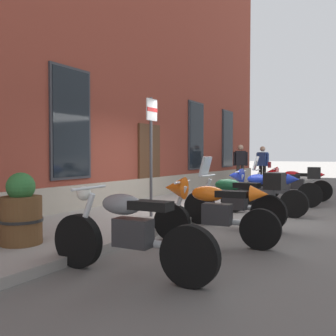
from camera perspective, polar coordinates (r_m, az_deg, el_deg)
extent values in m
plane|color=#565451|center=(8.45, 6.71, -7.44)|extent=(140.00, 140.00, 0.00)
cube|color=gray|center=(9.08, -1.33, -6.35)|extent=(28.16, 2.76, 0.13)
cube|color=brown|center=(12.94, -21.37, 19.99)|extent=(22.16, 7.05, 10.81)
cube|color=gray|center=(9.81, -8.00, -4.05)|extent=(22.16, 0.10, 0.70)
cube|color=#2D2D33|center=(8.62, -14.80, 6.70)|extent=(1.22, 0.06, 2.52)
cube|color=black|center=(8.60, -14.66, 6.71)|extent=(1.10, 0.03, 2.40)
cube|color=#472B19|center=(11.04, -2.93, 0.81)|extent=(1.10, 0.08, 2.30)
cube|color=#2D2D33|center=(13.81, 4.34, 5.00)|extent=(1.22, 0.06, 2.52)
cube|color=black|center=(13.80, 4.45, 5.01)|extent=(1.10, 0.03, 2.40)
cube|color=#2D2D33|center=(16.71, 9.17, 4.48)|extent=(1.22, 0.06, 2.52)
cube|color=black|center=(16.70, 9.26, 4.48)|extent=(1.10, 0.03, 2.40)
cylinder|color=black|center=(4.77, -13.73, -10.89)|extent=(0.16, 0.67, 0.66)
cylinder|color=black|center=(3.98, 3.37, -13.45)|extent=(0.16, 0.67, 0.66)
cylinder|color=silver|center=(4.65, -12.81, -7.79)|extent=(0.09, 0.33, 0.67)
cube|color=#28282B|center=(4.26, -5.43, -9.93)|extent=(0.25, 0.45, 0.32)
ellipsoid|color=slate|center=(4.29, -7.15, -5.58)|extent=(0.29, 0.54, 0.24)
cube|color=black|center=(4.08, -2.71, -5.80)|extent=(0.25, 0.49, 0.10)
cylinder|color=silver|center=(4.55, -12.08, -3.01)|extent=(0.62, 0.07, 0.04)
cylinder|color=silver|center=(4.24, -1.04, -11.77)|extent=(0.12, 0.45, 0.09)
sphere|color=silver|center=(4.60, -12.85, -3.83)|extent=(0.18, 0.18, 0.18)
cylinder|color=black|center=(6.05, 0.63, -8.34)|extent=(0.19, 0.61, 0.60)
cylinder|color=black|center=(5.64, 14.09, -9.16)|extent=(0.19, 0.61, 0.60)
cylinder|color=silver|center=(5.96, 1.51, -5.86)|extent=(0.11, 0.33, 0.67)
cube|color=#28282B|center=(5.76, 7.61, -7.07)|extent=(0.27, 0.46, 0.32)
ellipsoid|color=orange|center=(5.76, 6.19, -3.95)|extent=(0.32, 0.55, 0.24)
cube|color=black|center=(5.65, 9.86, -3.99)|extent=(0.27, 0.50, 0.10)
cylinder|color=silver|center=(5.89, 2.24, -2.15)|extent=(0.62, 0.11, 0.04)
cylinder|color=silver|center=(5.82, 10.80, -8.29)|extent=(0.14, 0.46, 0.09)
cone|color=orange|center=(5.95, 1.07, -3.07)|extent=(0.40, 0.38, 0.36)
cone|color=orange|center=(5.57, 13.94, -3.91)|extent=(0.27, 0.29, 0.24)
cylinder|color=black|center=(7.50, 4.94, -6.10)|extent=(0.13, 0.66, 0.66)
cylinder|color=black|center=(7.00, 15.29, -6.75)|extent=(0.13, 0.66, 0.66)
cylinder|color=silver|center=(7.42, 5.64, -4.12)|extent=(0.07, 0.32, 0.66)
cube|color=#28282B|center=(7.18, 10.32, -5.04)|extent=(0.22, 0.44, 0.32)
ellipsoid|color=#195633|center=(7.20, 9.22, -2.61)|extent=(0.26, 0.52, 0.24)
cube|color=black|center=(7.07, 12.08, -2.64)|extent=(0.22, 0.48, 0.10)
cylinder|color=silver|center=(7.36, 6.22, -1.17)|extent=(0.62, 0.04, 0.04)
cylinder|color=silver|center=(7.21, 12.90, -6.07)|extent=(0.09, 0.45, 0.09)
cube|color=#B2BCC6|center=(7.37, 5.80, 0.24)|extent=(0.36, 0.15, 0.40)
cube|color=black|center=(6.91, 16.14, -1.95)|extent=(0.36, 0.32, 0.30)
cylinder|color=black|center=(9.06, 10.07, -4.83)|extent=(0.14, 0.62, 0.62)
cylinder|color=black|center=(8.62, 18.92, -5.26)|extent=(0.14, 0.62, 0.62)
cylinder|color=silver|center=(8.99, 10.67, -3.09)|extent=(0.08, 0.33, 0.69)
cube|color=#28282B|center=(8.78, 14.70, -3.91)|extent=(0.23, 0.45, 0.32)
ellipsoid|color=#192D9E|center=(8.79, 13.79, -1.72)|extent=(0.28, 0.53, 0.24)
cube|color=black|center=(8.68, 16.17, -1.72)|extent=(0.24, 0.49, 0.10)
cylinder|color=silver|center=(8.93, 11.16, -0.55)|extent=(0.62, 0.06, 0.04)
cylinder|color=silver|center=(8.82, 16.80, -4.75)|extent=(0.10, 0.45, 0.09)
cone|color=#192D9E|center=(8.99, 10.38, -1.17)|extent=(0.37, 0.35, 0.36)
cone|color=#192D9E|center=(8.57, 18.83, -1.67)|extent=(0.25, 0.27, 0.24)
cylinder|color=black|center=(10.56, 12.71, -3.78)|extent=(0.22, 0.66, 0.65)
cylinder|color=black|center=(10.43, 21.05, -3.95)|extent=(0.22, 0.66, 0.65)
cylinder|color=silver|center=(10.52, 13.26, -2.36)|extent=(0.12, 0.33, 0.66)
cube|color=#28282B|center=(10.44, 17.14, -2.90)|extent=(0.28, 0.47, 0.32)
ellipsoid|color=#B7BABF|center=(10.44, 16.33, -1.24)|extent=(0.33, 0.55, 0.24)
cube|color=black|center=(10.41, 18.42, -1.22)|extent=(0.29, 0.51, 0.10)
cylinder|color=silver|center=(10.49, 13.71, -0.27)|extent=(0.62, 0.13, 0.04)
cylinder|color=silver|center=(10.55, 18.81, -3.58)|extent=(0.16, 0.46, 0.09)
cube|color=#B2BCC6|center=(10.49, 13.39, 0.71)|extent=(0.38, 0.19, 0.40)
cube|color=black|center=(10.38, 21.64, -0.72)|extent=(0.40, 0.37, 0.30)
cylinder|color=black|center=(12.20, 15.53, -3.07)|extent=(0.13, 0.63, 0.63)
cylinder|color=black|center=(11.88, 22.60, -3.29)|extent=(0.13, 0.63, 0.63)
cylinder|color=silver|center=(12.15, 15.99, -1.91)|extent=(0.07, 0.31, 0.63)
cube|color=#28282B|center=(11.99, 19.26, -2.34)|extent=(0.22, 0.44, 0.32)
ellipsoid|color=red|center=(12.00, 18.58, -1.02)|extent=(0.27, 0.52, 0.24)
cube|color=black|center=(11.93, 20.36, -1.01)|extent=(0.22, 0.48, 0.10)
cylinder|color=silver|center=(12.11, 16.38, -0.17)|extent=(0.62, 0.04, 0.04)
cylinder|color=silver|center=(12.06, 20.77, -2.95)|extent=(0.09, 0.45, 0.09)
cone|color=red|center=(12.15, 15.78, -0.62)|extent=(0.36, 0.34, 0.36)
cone|color=red|center=(11.85, 22.54, -0.97)|extent=(0.24, 0.26, 0.24)
cylinder|color=#38332D|center=(15.27, 11.45, -1.15)|extent=(0.14, 0.14, 0.83)
cylinder|color=#38332D|center=(15.24, 10.79, -1.15)|extent=(0.14, 0.14, 0.83)
cube|color=black|center=(15.23, 11.14, 1.51)|extent=(0.38, 0.45, 0.59)
sphere|color=tan|center=(15.24, 11.15, 3.15)|extent=(0.22, 0.22, 0.22)
cylinder|color=black|center=(15.28, 12.06, 1.39)|extent=(0.09, 0.09, 0.56)
cylinder|color=black|center=(15.19, 10.21, 1.40)|extent=(0.09, 0.09, 0.56)
cylinder|color=black|center=(15.85, 14.11, -1.11)|extent=(0.14, 0.14, 0.80)
cylinder|color=black|center=(15.75, 14.66, -1.13)|extent=(0.14, 0.14, 0.80)
cube|color=#2D478C|center=(15.77, 14.41, 1.35)|extent=(0.31, 0.44, 0.57)
sphere|color=tan|center=(15.77, 14.42, 2.88)|extent=(0.22, 0.22, 0.22)
cylinder|color=#2D478C|center=(15.91, 13.66, 1.26)|extent=(0.09, 0.09, 0.54)
cylinder|color=#2D478C|center=(15.64, 15.17, 1.24)|extent=(0.09, 0.09, 0.54)
cube|color=maroon|center=(15.62, 15.42, 0.48)|extent=(0.14, 0.11, 0.24)
cylinder|color=#4C4C51|center=(7.52, -2.65, 1.68)|extent=(0.06, 0.06, 2.43)
cube|color=white|center=(7.56, -2.53, 8.99)|extent=(0.36, 0.03, 0.44)
cube|color=red|center=(7.56, -2.43, 9.00)|extent=(0.36, 0.01, 0.08)
cylinder|color=brown|center=(5.66, -21.74, -7.50)|extent=(0.57, 0.57, 0.68)
cylinder|color=black|center=(5.66, -21.74, -7.50)|extent=(0.60, 0.60, 0.04)
sphere|color=#28602D|center=(5.60, -21.80, -2.68)|extent=(0.40, 0.40, 0.40)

